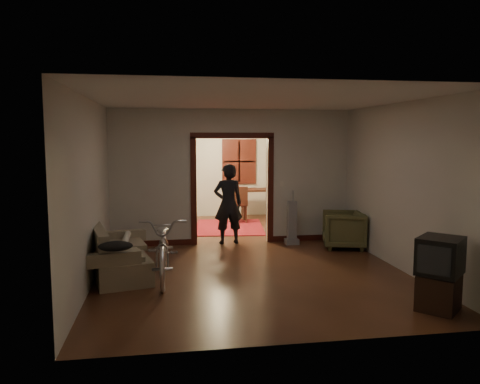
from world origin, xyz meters
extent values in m
cube|color=#3A1E12|center=(0.00, 0.00, 0.00)|extent=(5.00, 8.50, 0.01)
cube|color=white|center=(0.00, 0.00, 2.80)|extent=(5.00, 8.50, 0.01)
cube|color=beige|center=(0.00, 4.25, 1.40)|extent=(5.00, 0.02, 2.80)
cube|color=beige|center=(-2.50, 0.00, 1.40)|extent=(0.02, 8.50, 2.80)
cube|color=beige|center=(2.50, 0.00, 1.40)|extent=(0.02, 8.50, 2.80)
cube|color=beige|center=(0.00, 0.75, 1.40)|extent=(5.00, 0.14, 2.80)
cube|color=#3A120D|center=(0.00, 0.75, 1.10)|extent=(1.74, 0.20, 2.32)
cube|color=black|center=(0.70, 4.21, 1.55)|extent=(0.98, 0.06, 1.28)
sphere|color=#FFE0A5|center=(0.00, 2.50, 2.35)|extent=(0.24, 0.24, 0.24)
cube|color=silver|center=(1.05, 0.68, 1.25)|extent=(0.08, 0.01, 0.12)
cube|color=#6F654A|center=(-2.15, -1.30, 0.41)|extent=(1.18, 1.90, 0.81)
cylinder|color=beige|center=(-2.05, -1.00, 0.53)|extent=(0.11, 0.84, 0.11)
ellipsoid|color=black|center=(-2.10, -2.21, 0.68)|extent=(0.48, 0.36, 0.14)
imported|color=silver|center=(-1.42, -1.62, 0.51)|extent=(0.71, 1.97, 1.03)
imported|color=brown|center=(2.15, -0.08, 0.37)|extent=(1.00, 0.98, 0.74)
cube|color=black|center=(2.06, -3.57, 0.23)|extent=(0.68, 0.68, 0.46)
cube|color=black|center=(2.06, -3.57, 0.71)|extent=(0.74, 0.74, 0.48)
cube|color=gray|center=(1.21, 0.40, 0.45)|extent=(0.29, 0.23, 0.91)
imported|color=black|center=(-0.09, 0.69, 0.84)|extent=(0.65, 0.45, 1.68)
cube|color=maroon|center=(0.17, 2.45, 0.01)|extent=(1.89, 2.34, 0.02)
cube|color=#1C2F1E|center=(-1.44, 3.90, 0.80)|extent=(0.91, 0.69, 1.60)
sphere|color=#1E5972|center=(-1.44, 3.90, 1.94)|extent=(0.29, 0.29, 0.29)
cube|color=black|center=(1.22, 3.54, 0.41)|extent=(1.22, 0.87, 0.82)
cube|color=black|center=(0.50, 3.10, 0.48)|extent=(0.47, 0.47, 0.96)
camera|label=1|loc=(-1.39, -8.90, 2.20)|focal=35.00mm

